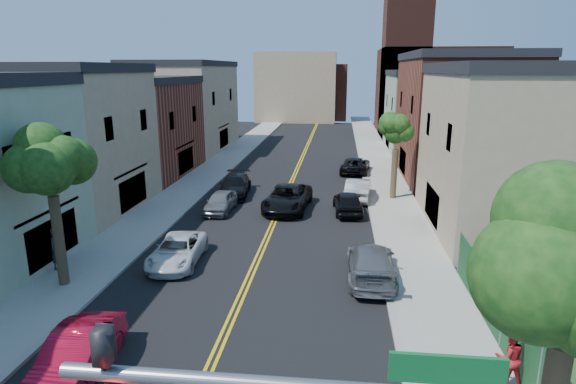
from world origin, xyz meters
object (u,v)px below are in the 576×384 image
(pedestrian_left, at_px, (57,249))
(pedestrian_right, at_px, (509,357))
(grey_car_left, at_px, (220,202))
(black_suv_lane, at_px, (288,198))
(grey_car_right, at_px, (371,263))
(dark_car_right_far, at_px, (355,165))
(black_car_left, at_px, (235,186))
(red_sedan, at_px, (76,356))
(silver_car_right, at_px, (358,189))
(black_car_right, at_px, (348,202))
(white_pickup, at_px, (177,251))

(pedestrian_left, distance_m, pedestrian_right, 19.24)
(grey_car_left, relative_size, black_suv_lane, 0.69)
(grey_car_right, bearing_deg, dark_car_right_far, -89.21)
(black_car_left, bearing_deg, pedestrian_right, -62.74)
(red_sedan, distance_m, silver_car_right, 23.55)
(black_car_right, height_order, pedestrian_right, pedestrian_right)
(grey_car_right, bearing_deg, pedestrian_right, 116.98)
(red_sedan, relative_size, grey_car_right, 0.85)
(red_sedan, xyz_separation_m, black_car_right, (8.52, 18.20, 0.01))
(silver_car_right, xyz_separation_m, black_suv_lane, (-4.81, -3.12, 0.03))
(silver_car_right, bearing_deg, white_pickup, 60.19)
(black_car_left, bearing_deg, pedestrian_left, -114.49)
(black_suv_lane, bearing_deg, black_car_left, 148.44)
(silver_car_right, distance_m, dark_car_right_far, 9.15)
(dark_car_right_far, relative_size, pedestrian_left, 2.62)
(white_pickup, relative_size, black_suv_lane, 0.80)
(black_car_left, distance_m, black_suv_lane, 5.42)
(black_car_left, distance_m, silver_car_right, 9.17)
(red_sedan, distance_m, white_pickup, 8.90)
(black_car_right, relative_size, pedestrian_right, 2.49)
(grey_car_left, height_order, dark_car_right_far, dark_car_right_far)
(grey_car_right, height_order, pedestrian_right, pedestrian_right)
(pedestrian_left, height_order, pedestrian_right, pedestrian_left)
(silver_car_right, bearing_deg, pedestrian_right, 106.08)
(black_car_left, relative_size, pedestrian_right, 2.95)
(red_sedan, xyz_separation_m, pedestrian_right, (13.01, 0.92, 0.29))
(black_suv_lane, xyz_separation_m, pedestrian_right, (8.53, -17.60, 0.22))
(grey_car_right, height_order, black_car_right, grey_car_right)
(white_pickup, relative_size, black_car_right, 1.07)
(black_suv_lane, bearing_deg, silver_car_right, 37.97)
(black_suv_lane, xyz_separation_m, pedestrian_left, (-9.60, -11.16, 0.32))
(red_sedan, bearing_deg, silver_car_right, 62.13)
(red_sedan, distance_m, dark_car_right_far, 32.18)
(white_pickup, height_order, black_suv_lane, black_suv_lane)
(black_car_right, distance_m, black_suv_lane, 4.05)
(white_pickup, distance_m, black_car_right, 12.53)
(black_car_left, height_order, grey_car_right, grey_car_right)
(silver_car_right, xyz_separation_m, dark_car_right_far, (0.06, 9.15, -0.07))
(black_car_left, height_order, black_car_right, black_car_left)
(dark_car_right_far, bearing_deg, red_sedan, 80.03)
(red_sedan, xyz_separation_m, white_pickup, (0.13, 8.90, -0.09))
(red_sedan, distance_m, black_car_left, 21.76)
(grey_car_left, height_order, pedestrian_right, pedestrian_right)
(black_car_right, relative_size, pedestrian_left, 2.22)
(grey_car_left, xyz_separation_m, black_suv_lane, (4.39, 0.97, 0.12))
(black_car_left, height_order, silver_car_right, silver_car_right)
(red_sedan, height_order, white_pickup, red_sedan)
(red_sedan, relative_size, pedestrian_right, 2.55)
(black_car_right, relative_size, silver_car_right, 0.92)
(grey_car_left, xyz_separation_m, black_car_right, (8.42, 0.64, 0.06))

